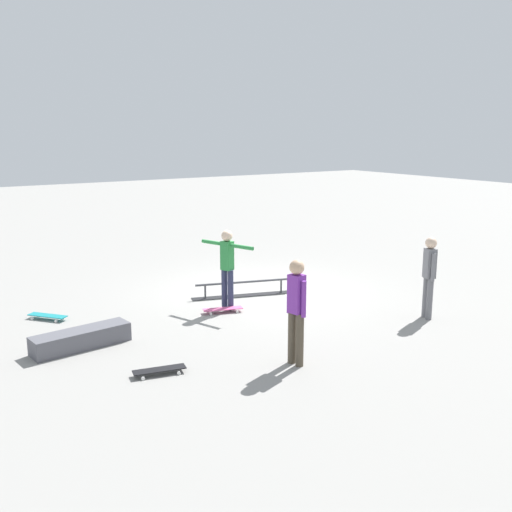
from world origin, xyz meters
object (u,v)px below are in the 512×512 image
(skate_ledge, at_px, (81,339))
(skater_main, at_px, (227,264))
(grind_rail, at_px, (244,289))
(skateboard_main, at_px, (223,309))
(bystander_grey_shirt, at_px, (429,273))
(loose_skateboard_teal, at_px, (48,316))
(loose_skateboard_black, at_px, (159,370))
(bystander_purple_shirt, at_px, (296,306))

(skate_ledge, height_order, skater_main, skater_main)
(grind_rail, distance_m, skate_ledge, 4.18)
(grind_rail, distance_m, skateboard_main, 1.30)
(skater_main, bearing_deg, skate_ledge, -99.59)
(bystander_grey_shirt, distance_m, loose_skateboard_teal, 7.49)
(bystander_grey_shirt, relative_size, loose_skateboard_black, 1.96)
(skate_ledge, height_order, loose_skateboard_black, skate_ledge)
(skater_main, distance_m, bystander_grey_shirt, 3.99)
(skateboard_main, bearing_deg, bystander_grey_shirt, 159.12)
(skate_ledge, xyz_separation_m, bystander_purple_shirt, (-2.63, 2.56, 0.80))
(grind_rail, bearing_deg, bystander_grey_shirt, 140.70)
(grind_rail, height_order, loose_skateboard_black, grind_rail)
(skater_main, bearing_deg, skateboard_main, -71.25)
(grind_rail, distance_m, bystander_purple_shirt, 4.09)
(skate_ledge, relative_size, bystander_purple_shirt, 0.98)
(grind_rail, xyz_separation_m, loose_skateboard_black, (3.34, 2.97, -0.07))
(bystander_grey_shirt, distance_m, loose_skateboard_black, 5.60)
(grind_rail, distance_m, bystander_grey_shirt, 4.04)
(bystander_purple_shirt, relative_size, bystander_grey_shirt, 1.05)
(skate_ledge, bearing_deg, skateboard_main, -172.50)
(skate_ledge, xyz_separation_m, loose_skateboard_black, (-0.66, 1.75, -0.09))
(bystander_purple_shirt, bearing_deg, skateboard_main, -17.43)
(skater_main, height_order, loose_skateboard_black, skater_main)
(grind_rail, xyz_separation_m, bystander_purple_shirt, (1.37, 3.77, 0.81))
(grind_rail, bearing_deg, loose_skateboard_teal, 7.96)
(bystander_purple_shirt, relative_size, loose_skateboard_teal, 2.27)
(skateboard_main, distance_m, bystander_purple_shirt, 3.10)
(bystander_purple_shirt, distance_m, loose_skateboard_teal, 5.28)
(loose_skateboard_teal, distance_m, loose_skateboard_black, 3.71)
(skateboard_main, height_order, bystander_purple_shirt, bystander_purple_shirt)
(loose_skateboard_teal, bearing_deg, loose_skateboard_black, 152.77)
(skateboard_main, distance_m, loose_skateboard_black, 3.17)
(skater_main, bearing_deg, grind_rail, 109.82)
(skateboard_main, bearing_deg, grind_rail, -123.97)
(skateboard_main, xyz_separation_m, loose_skateboard_teal, (3.10, -1.48, 0.00))
(grind_rail, bearing_deg, skater_main, 56.42)
(skater_main, height_order, skateboard_main, skater_main)
(skateboard_main, relative_size, bystander_grey_shirt, 0.51)
(grind_rail, xyz_separation_m, skater_main, (0.80, 0.65, 0.82))
(skate_ledge, xyz_separation_m, loose_skateboard_teal, (0.11, -1.87, -0.09))
(skater_main, height_order, loose_skateboard_teal, skater_main)
(bystander_purple_shirt, bearing_deg, skate_ledge, 35.38)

